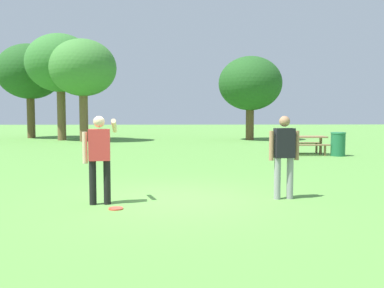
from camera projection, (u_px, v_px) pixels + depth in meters
name	position (u px, v px, depth m)	size (l,w,h in m)	color
ground_plane	(173.00, 200.00, 8.07)	(120.00, 120.00, 0.00)	#568E3D
person_thrower	(284.00, 152.00, 8.07)	(0.61, 0.26, 1.64)	gray
person_catcher	(100.00, 153.00, 7.59)	(0.61, 0.72, 1.64)	black
frisbee	(116.00, 209.00, 7.25)	(0.26, 0.26, 0.03)	#E04733
picnic_table_near	(305.00, 141.00, 17.16)	(1.76, 1.49, 0.77)	olive
trash_can_beside_table	(338.00, 144.00, 16.51)	(0.59, 0.59, 0.96)	#1E663D
tree_tall_left	(30.00, 72.00, 28.89)	(4.51, 4.51, 6.60)	brown
tree_broad_center	(60.00, 64.00, 26.33)	(4.35, 4.35, 6.81)	brown
tree_far_right	(83.00, 68.00, 25.26)	(4.09, 4.09, 6.28)	brown
tree_slender_mid	(250.00, 84.00, 26.74)	(4.11, 4.11, 5.43)	brown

